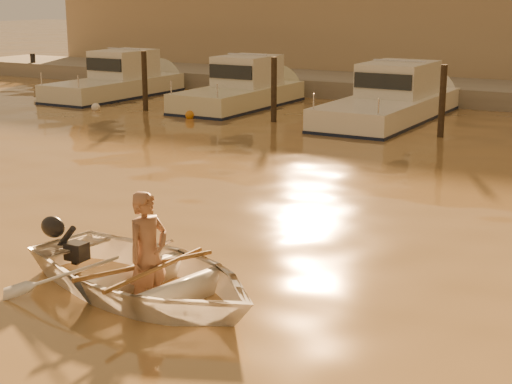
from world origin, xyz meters
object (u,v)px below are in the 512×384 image
Objects in this scene: person at (148,256)px; moored_boat_0 at (115,81)px; dinghy at (144,275)px; moored_boat_1 at (239,89)px; moored_boat_2 at (390,100)px.

moored_boat_0 is at bearing 52.37° from person.
moored_boat_0 is (-13.56, 15.70, 0.35)m from dinghy.
dinghy is at bearing -63.06° from moored_boat_1.
dinghy is 0.55× the size of moored_boat_0.
person is at bearing -62.80° from moored_boat_1.
moored_boat_1 is at bearing 38.33° from dinghy.
dinghy is at bearing -49.18° from moored_boat_0.
moored_boat_2 is (11.13, 0.00, 0.00)m from moored_boat_0.
moored_boat_0 is 5.58m from moored_boat_1.
moored_boat_2 is at bearing 20.17° from dinghy.
moored_boat_1 is (-7.98, 15.70, 0.35)m from dinghy.
moored_boat_2 is at bearing 0.00° from moored_boat_0.
person is 0.25× the size of moored_boat_0.
moored_boat_0 is (-13.66, 15.72, 0.06)m from person.
moored_boat_2 reaches higher than dinghy.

